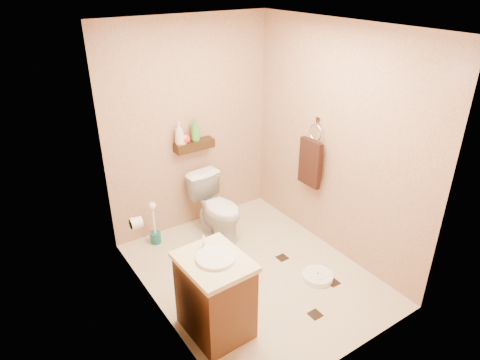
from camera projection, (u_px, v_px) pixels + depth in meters
ground at (254, 274)px, 4.37m from camera, size 2.50×2.50×0.00m
wall_back at (190, 128)px, 4.76m from camera, size 2.00×0.04×2.40m
wall_front at (363, 232)px, 2.90m from camera, size 2.00×0.04×2.40m
wall_left at (152, 197)px, 3.33m from camera, size 0.04×2.50×2.40m
wall_right at (336, 144)px, 4.33m from camera, size 0.04×2.50×2.40m
ceiling at (258, 26)px, 3.29m from camera, size 2.00×2.50×0.02m
wall_shelf at (194, 145)px, 4.78m from camera, size 0.46×0.14×0.10m
floor_accents at (260, 276)px, 4.33m from camera, size 1.24×1.47×0.01m
toilet at (217, 207)px, 4.87m from camera, size 0.46×0.73×0.71m
vanity at (215, 295)px, 3.54m from camera, size 0.52×0.62×0.85m
bathroom_scale at (318, 276)px, 4.29m from camera, size 0.35×0.35×0.06m
toilet_brush at (155, 229)px, 4.78m from camera, size 0.12×0.12×0.52m
towel_ring at (311, 161)px, 4.59m from camera, size 0.12×0.30×0.76m
toilet_paper at (136, 223)px, 4.11m from camera, size 0.12×0.11×0.12m
bottle_a at (179, 134)px, 4.61m from camera, size 0.13×0.13×0.25m
bottle_b at (183, 137)px, 4.66m from camera, size 0.08×0.08×0.15m
bottle_c at (186, 137)px, 4.68m from camera, size 0.11×0.11×0.13m
bottle_d at (195, 129)px, 4.71m from camera, size 0.14×0.14×0.27m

